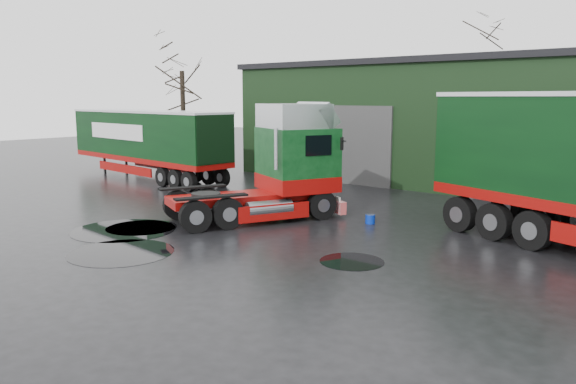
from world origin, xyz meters
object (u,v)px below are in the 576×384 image
at_px(warehouse, 560,123).
at_px(trailer_left, 147,144).
at_px(hero_tractor, 249,162).
at_px(tree_back_a, 479,92).
at_px(tree_left, 183,100).
at_px(wash_bucket, 370,219).

xyz_separation_m(warehouse, trailer_left, (-18.00, -11.41, -1.28)).
distance_m(hero_tractor, trailer_left, 12.21).
distance_m(warehouse, tree_back_a, 12.90).
distance_m(tree_left, tree_back_a, 21.10).
xyz_separation_m(warehouse, tree_back_a, (-8.00, 10.00, 1.59)).
distance_m(warehouse, wash_bucket, 13.89).
bearing_deg(tree_left, wash_bucket, -18.01).
xyz_separation_m(hero_tractor, tree_back_a, (-1.50, 25.50, 2.63)).
bearing_deg(wash_bucket, tree_back_a, 102.70).
bearing_deg(trailer_left, hero_tractor, -104.84).
bearing_deg(hero_tractor, tree_back_a, 118.36).
bearing_deg(trailer_left, tree_left, 21.06).
bearing_deg(tree_back_a, warehouse, -51.34).
xyz_separation_m(warehouse, tree_left, (-19.00, -8.00, 1.09)).
height_order(warehouse, tree_back_a, tree_back_a).
height_order(hero_tractor, tree_left, tree_left).
xyz_separation_m(tree_left, tree_back_a, (11.00, 18.00, 0.50)).
bearing_deg(hero_tractor, tree_left, 174.03).
height_order(warehouse, hero_tractor, warehouse).
distance_m(trailer_left, wash_bucket, 15.46).
bearing_deg(tree_left, hero_tractor, -30.96).
distance_m(warehouse, trailer_left, 21.35).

